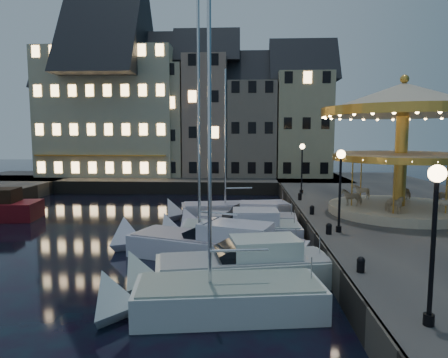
# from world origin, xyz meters

# --- Properties ---
(ground) EXTENTS (160.00, 160.00, 0.00)m
(ground) POSITION_xyz_m (0.00, 0.00, 0.00)
(ground) COLOR black
(ground) RESTS_ON ground
(quay_east) EXTENTS (16.00, 56.00, 1.30)m
(quay_east) POSITION_xyz_m (14.00, 6.00, 0.65)
(quay_east) COLOR #474442
(quay_east) RESTS_ON ground
(quay_north) EXTENTS (44.00, 12.00, 1.30)m
(quay_north) POSITION_xyz_m (-8.00, 28.00, 0.65)
(quay_north) COLOR #474442
(quay_north) RESTS_ON ground
(quaywall_e) EXTENTS (0.15, 44.00, 1.30)m
(quaywall_e) POSITION_xyz_m (6.00, 6.00, 0.65)
(quaywall_e) COLOR #47423A
(quaywall_e) RESTS_ON ground
(quaywall_n) EXTENTS (48.00, 0.15, 1.30)m
(quaywall_n) POSITION_xyz_m (-6.00, 22.00, 0.65)
(quaywall_n) COLOR #47423A
(quaywall_n) RESTS_ON ground
(streetlamp_a) EXTENTS (0.44, 0.44, 4.17)m
(streetlamp_a) POSITION_xyz_m (7.20, -9.00, 4.02)
(streetlamp_a) COLOR black
(streetlamp_a) RESTS_ON quay_east
(streetlamp_b) EXTENTS (0.44, 0.44, 4.17)m
(streetlamp_b) POSITION_xyz_m (7.20, 1.00, 4.02)
(streetlamp_b) COLOR black
(streetlamp_b) RESTS_ON quay_east
(streetlamp_c) EXTENTS (0.44, 0.44, 4.17)m
(streetlamp_c) POSITION_xyz_m (7.20, 14.50, 4.02)
(streetlamp_c) COLOR black
(streetlamp_c) RESTS_ON quay_east
(bollard_a) EXTENTS (0.30, 0.30, 0.57)m
(bollard_a) POSITION_xyz_m (6.60, -5.00, 1.60)
(bollard_a) COLOR black
(bollard_a) RESTS_ON quay_east
(bollard_b) EXTENTS (0.30, 0.30, 0.57)m
(bollard_b) POSITION_xyz_m (6.60, 0.50, 1.60)
(bollard_b) COLOR black
(bollard_b) RESTS_ON quay_east
(bollard_c) EXTENTS (0.30, 0.30, 0.57)m
(bollard_c) POSITION_xyz_m (6.60, 5.50, 1.60)
(bollard_c) COLOR black
(bollard_c) RESTS_ON quay_east
(bollard_d) EXTENTS (0.30, 0.30, 0.57)m
(bollard_d) POSITION_xyz_m (6.60, 11.00, 1.60)
(bollard_d) COLOR black
(bollard_d) RESTS_ON quay_east
(townhouse_na) EXTENTS (5.50, 8.00, 12.80)m
(townhouse_na) POSITION_xyz_m (-19.50, 30.00, 7.78)
(townhouse_na) COLOR tan
(townhouse_na) RESTS_ON quay_north
(townhouse_nb) EXTENTS (6.16, 8.00, 13.80)m
(townhouse_nb) POSITION_xyz_m (-14.05, 30.00, 8.28)
(townhouse_nb) COLOR slate
(townhouse_nb) RESTS_ON quay_north
(townhouse_nc) EXTENTS (6.82, 8.00, 14.80)m
(townhouse_nc) POSITION_xyz_m (-8.00, 30.00, 8.78)
(townhouse_nc) COLOR #B3A989
(townhouse_nc) RESTS_ON quay_north
(townhouse_nd) EXTENTS (5.50, 8.00, 15.80)m
(townhouse_nd) POSITION_xyz_m (-2.25, 30.00, 9.28)
(townhouse_nd) COLOR gray
(townhouse_nd) RESTS_ON quay_north
(townhouse_ne) EXTENTS (6.16, 8.00, 12.80)m
(townhouse_ne) POSITION_xyz_m (3.20, 30.00, 7.78)
(townhouse_ne) COLOR slate
(townhouse_ne) RESTS_ON quay_north
(townhouse_nf) EXTENTS (6.82, 8.00, 13.80)m
(townhouse_nf) POSITION_xyz_m (9.25, 30.00, 8.28)
(townhouse_nf) COLOR tan
(townhouse_nf) RESTS_ON quay_north
(hotel_corner) EXTENTS (17.60, 9.00, 16.80)m
(hotel_corner) POSITION_xyz_m (-14.00, 30.00, 9.78)
(hotel_corner) COLOR beige
(hotel_corner) RESTS_ON quay_north
(motorboat_a) EXTENTS (7.63, 3.39, 12.63)m
(motorboat_a) POSITION_xyz_m (1.32, -5.90, 0.54)
(motorboat_a) COLOR silver
(motorboat_a) RESTS_ON ground
(motorboat_b) EXTENTS (8.41, 3.97, 2.15)m
(motorboat_b) POSITION_xyz_m (2.03, -3.10, 0.64)
(motorboat_b) COLOR silver
(motorboat_b) RESTS_ON ground
(motorboat_c) EXTENTS (9.85, 5.63, 13.26)m
(motorboat_c) POSITION_xyz_m (0.63, 0.34, 0.68)
(motorboat_c) COLOR silver
(motorboat_c) RESTS_ON ground
(motorboat_d) EXTENTS (7.85, 2.85, 2.15)m
(motorboat_d) POSITION_xyz_m (1.81, 3.37, 0.64)
(motorboat_d) COLOR silver
(motorboat_d) RESTS_ON ground
(motorboat_e) EXTENTS (7.28, 2.50, 2.15)m
(motorboat_e) POSITION_xyz_m (2.18, 6.09, 0.64)
(motorboat_e) COLOR silver
(motorboat_e) RESTS_ON ground
(motorboat_f) EXTENTS (9.14, 3.95, 12.09)m
(motorboat_f) POSITION_xyz_m (1.20, 10.18, 0.53)
(motorboat_f) COLOR silver
(motorboat_f) RESTS_ON ground
(carousel) EXTENTS (9.74, 9.74, 8.53)m
(carousel) POSITION_xyz_m (12.04, 6.00, 6.91)
(carousel) COLOR #C8B395
(carousel) RESTS_ON quay_east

